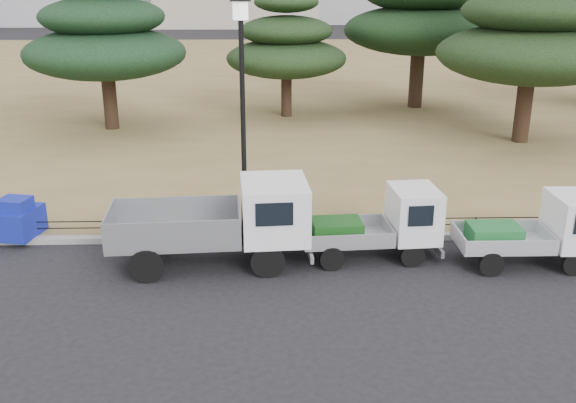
{
  "coord_description": "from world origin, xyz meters",
  "views": [
    {
      "loc": [
        -0.39,
        -12.98,
        6.55
      ],
      "look_at": [
        0.0,
        2.0,
        1.3
      ],
      "focal_mm": 40.0,
      "sensor_mm": 36.0,
      "label": 1
    }
  ],
  "objects_px": {
    "truck_kei_front": "(381,224)",
    "truck_kei_rear": "(539,230)",
    "street_lamp": "(242,75)",
    "truck_large": "(222,220)",
    "tarp_pile": "(8,220)"
  },
  "relations": [
    {
      "from": "truck_kei_front",
      "to": "truck_kei_rear",
      "type": "distance_m",
      "value": 3.73
    },
    {
      "from": "truck_kei_front",
      "to": "street_lamp",
      "type": "height_order",
      "value": "street_lamp"
    },
    {
      "from": "truck_kei_front",
      "to": "street_lamp",
      "type": "relative_size",
      "value": 0.55
    },
    {
      "from": "truck_large",
      "to": "street_lamp",
      "type": "bearing_deg",
      "value": 69.88
    },
    {
      "from": "truck_large",
      "to": "truck_kei_front",
      "type": "xyz_separation_m",
      "value": [
        3.83,
        0.28,
        -0.26
      ]
    },
    {
      "from": "truck_kei_rear",
      "to": "tarp_pile",
      "type": "relative_size",
      "value": 1.84
    },
    {
      "from": "tarp_pile",
      "to": "truck_large",
      "type": "bearing_deg",
      "value": -15.69
    },
    {
      "from": "truck_large",
      "to": "truck_kei_rear",
      "type": "relative_size",
      "value": 1.45
    },
    {
      "from": "truck_large",
      "to": "tarp_pile",
      "type": "height_order",
      "value": "truck_large"
    },
    {
      "from": "truck_kei_rear",
      "to": "street_lamp",
      "type": "height_order",
      "value": "street_lamp"
    },
    {
      "from": "truck_large",
      "to": "street_lamp",
      "type": "relative_size",
      "value": 0.78
    },
    {
      "from": "street_lamp",
      "to": "tarp_pile",
      "type": "bearing_deg",
      "value": -179.45
    },
    {
      "from": "truck_kei_rear",
      "to": "street_lamp",
      "type": "distance_m",
      "value": 8.07
    },
    {
      "from": "street_lamp",
      "to": "truck_large",
      "type": "bearing_deg",
      "value": -105.9
    },
    {
      "from": "truck_large",
      "to": "tarp_pile",
      "type": "xyz_separation_m",
      "value": [
        -5.71,
        1.6,
        -0.56
      ]
    }
  ]
}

